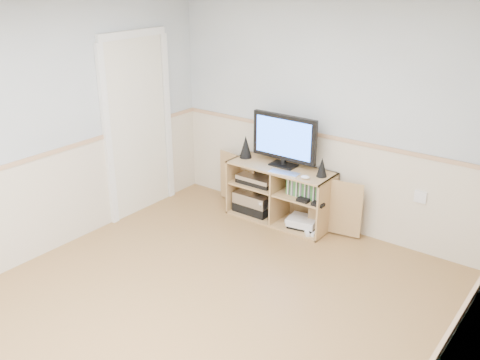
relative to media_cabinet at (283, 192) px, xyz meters
The scene contains 11 objects.
room 2.16m from the media_cabinet, 77.52° to the right, with size 4.04×4.54×2.54m.
media_cabinet is the anchor object (origin of this frame).
monitor 0.63m from the media_cabinet, 90.00° to the right, with size 0.78×0.18×0.58m.
speaker_left 0.67m from the media_cabinet, behind, with size 0.14×0.14×0.26m, color black.
speaker_right 0.65m from the media_cabinet, ahead, with size 0.11×0.11×0.21m, color black.
keyboard 0.40m from the media_cabinet, 56.33° to the right, with size 0.33×0.13×0.01m, color white.
mouse 0.55m from the media_cabinet, 26.46° to the right, with size 0.10×0.06×0.04m, color white.
av_components 0.35m from the media_cabinet, behind, with size 0.52×0.33×0.47m.
game_consoles 0.41m from the media_cabinet, 12.14° to the right, with size 0.46×0.31×0.11m.
game_cases 0.36m from the media_cabinet, 12.95° to the right, with size 0.39×0.14×0.19m, color #3F8C3F.
wall_outlet 1.52m from the media_cabinet, ahead, with size 0.12×0.03×0.12m, color white.
Camera 1 is at (2.45, -2.70, 2.74)m, focal length 40.00 mm.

